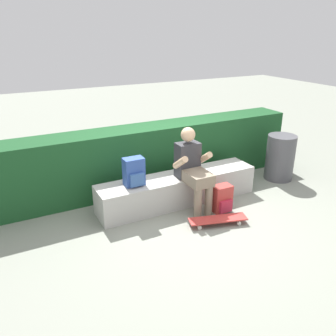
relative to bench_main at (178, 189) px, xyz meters
The scene contains 8 objects.
ground_plane 0.48m from the bench_main, 90.00° to the right, with size 24.00×24.00×0.00m, color gray.
bench_main is the anchor object (origin of this frame).
person_skater 0.49m from the bench_main, 63.49° to the right, with size 0.49×0.62×1.19m.
skateboard_near_person 0.86m from the bench_main, 78.67° to the right, with size 0.82×0.41×0.09m.
backpack_on_bench 0.82m from the bench_main, behind, with size 0.28×0.23×0.40m.
backpack_on_ground 0.69m from the bench_main, 51.12° to the right, with size 0.28×0.23×0.40m.
hedge_row 0.86m from the bench_main, 103.04° to the left, with size 5.37×0.57×1.03m.
trash_bin 2.04m from the bench_main, ahead, with size 0.49×0.49×0.79m.
Camera 1 is at (-2.35, -3.77, 2.50)m, focal length 37.24 mm.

